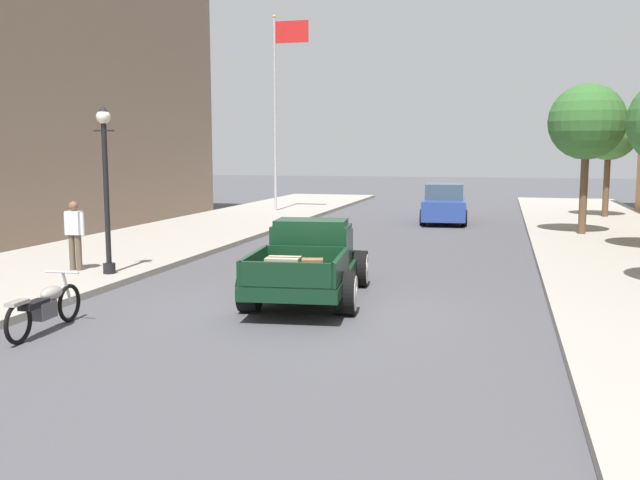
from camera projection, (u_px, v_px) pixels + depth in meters
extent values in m
plane|color=#47474C|center=(306.00, 307.00, 13.18)|extent=(140.00, 140.00, 0.00)
cube|color=black|center=(309.00, 272.00, 13.96)|extent=(2.30, 5.07, 0.24)
cube|color=black|center=(312.00, 244.00, 14.24)|extent=(1.67, 1.27, 0.80)
cube|color=black|center=(311.00, 222.00, 14.13)|extent=(1.53, 1.09, 0.12)
cube|color=#3D4C5B|center=(316.00, 233.00, 14.78)|extent=(1.32, 0.19, 0.44)
cube|color=black|center=(321.00, 243.00, 15.53)|extent=(1.48, 1.64, 0.52)
cube|color=silver|center=(326.00, 239.00, 16.32)|extent=(0.69, 0.18, 0.47)
cube|color=black|center=(297.00, 277.00, 12.57)|extent=(1.92, 2.28, 0.04)
cube|color=black|center=(254.00, 264.00, 12.66)|extent=(0.32, 2.10, 0.44)
cube|color=black|center=(341.00, 267.00, 12.43)|extent=(0.32, 2.10, 0.44)
cube|color=black|center=(286.00, 275.00, 11.55)|extent=(1.62, 0.26, 0.44)
cube|color=black|center=(306.00, 257.00, 13.53)|extent=(1.62, 0.26, 0.44)
cylinder|color=black|center=(279.00, 267.00, 15.43)|extent=(0.45, 0.84, 0.80)
cylinder|color=silver|center=(271.00, 266.00, 15.46)|extent=(0.09, 0.65, 0.66)
cylinder|color=silver|center=(271.00, 266.00, 15.46)|extent=(0.05, 0.24, 0.24)
cylinder|color=black|center=(359.00, 269.00, 15.17)|extent=(0.45, 0.84, 0.80)
cylinder|color=silver|center=(367.00, 269.00, 15.15)|extent=(0.09, 0.65, 0.66)
cylinder|color=silver|center=(368.00, 269.00, 15.15)|extent=(0.05, 0.24, 0.24)
cylinder|color=black|center=(250.00, 290.00, 12.79)|extent=(0.45, 0.84, 0.80)
cylinder|color=silver|center=(240.00, 290.00, 12.82)|extent=(0.09, 0.65, 0.66)
cylinder|color=silver|center=(240.00, 290.00, 12.82)|extent=(0.05, 0.24, 0.24)
cylinder|color=black|center=(346.00, 293.00, 12.53)|extent=(0.45, 0.84, 0.80)
cylinder|color=silver|center=(356.00, 294.00, 12.50)|extent=(0.09, 0.65, 0.66)
cylinder|color=silver|center=(356.00, 294.00, 12.50)|extent=(0.05, 0.24, 0.24)
cube|color=gray|center=(283.00, 268.00, 12.23)|extent=(0.65, 0.51, 0.40)
cube|color=#3D2D1E|center=(283.00, 268.00, 12.23)|extent=(0.62, 0.12, 0.42)
cube|color=brown|center=(311.00, 266.00, 12.81)|extent=(0.50, 0.41, 0.28)
torus|color=black|center=(69.00, 303.00, 12.02)|extent=(0.12, 0.67, 0.67)
torus|color=black|center=(18.00, 323.00, 10.61)|extent=(0.12, 0.67, 0.67)
cube|color=#4C4C51|center=(43.00, 310.00, 11.26)|extent=(0.27, 0.46, 0.28)
ellipsoid|color=gray|center=(51.00, 293.00, 11.47)|extent=(0.30, 0.54, 0.24)
cube|color=black|center=(34.00, 304.00, 10.99)|extent=(0.26, 0.57, 0.10)
cylinder|color=silver|center=(67.00, 287.00, 11.92)|extent=(0.07, 0.26, 0.58)
cylinder|color=silver|center=(62.00, 272.00, 11.77)|extent=(0.62, 0.08, 0.04)
cube|color=gray|center=(17.00, 303.00, 10.57)|extent=(0.21, 0.41, 0.06)
cube|color=#284293|center=(444.00, 208.00, 28.81)|extent=(2.01, 4.41, 0.80)
cube|color=#384C5B|center=(444.00, 191.00, 28.58)|extent=(1.65, 2.10, 0.64)
cylinder|color=black|center=(425.00, 212.00, 30.26)|extent=(0.26, 0.67, 0.66)
cylinder|color=black|center=(463.00, 213.00, 29.95)|extent=(0.26, 0.67, 0.66)
cylinder|color=black|center=(423.00, 217.00, 27.75)|extent=(0.26, 0.67, 0.66)
cylinder|color=black|center=(464.00, 218.00, 27.44)|extent=(0.26, 0.67, 0.66)
cylinder|color=brown|center=(72.00, 252.00, 16.41)|extent=(0.14, 0.14, 0.86)
cylinder|color=brown|center=(79.00, 253.00, 16.36)|extent=(0.14, 0.14, 0.86)
cube|color=silver|center=(74.00, 223.00, 16.29)|extent=(0.36, 0.22, 0.56)
cylinder|color=silver|center=(66.00, 224.00, 16.35)|extent=(0.09, 0.09, 0.54)
cylinder|color=silver|center=(82.00, 224.00, 16.24)|extent=(0.09, 0.09, 0.54)
sphere|color=brown|center=(73.00, 206.00, 16.24)|extent=(0.22, 0.22, 0.22)
cylinder|color=black|center=(109.00, 268.00, 15.98)|extent=(0.28, 0.28, 0.24)
cylinder|color=black|center=(106.00, 194.00, 15.76)|extent=(0.12, 0.12, 3.20)
cylinder|color=black|center=(104.00, 131.00, 15.57)|extent=(0.50, 0.04, 0.04)
sphere|color=silver|center=(103.00, 117.00, 15.53)|extent=(0.32, 0.32, 0.32)
cone|color=black|center=(103.00, 109.00, 15.51)|extent=(0.24, 0.24, 0.14)
cylinder|color=#B2B2B7|center=(275.00, 116.00, 32.60)|extent=(0.12, 0.12, 9.00)
sphere|color=gold|center=(274.00, 16.00, 32.02)|extent=(0.16, 0.16, 0.16)
cube|color=red|center=(292.00, 32.00, 31.89)|extent=(1.60, 0.03, 1.00)
cylinder|color=brown|center=(584.00, 192.00, 23.58)|extent=(0.26, 0.26, 2.86)
sphere|color=#33662D|center=(587.00, 122.00, 23.28)|extent=(2.57, 2.57, 2.57)
cylinder|color=brown|center=(606.00, 185.00, 29.89)|extent=(0.26, 0.26, 2.76)
sphere|color=#3D7538|center=(609.00, 131.00, 29.59)|extent=(2.50, 2.50, 2.50)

